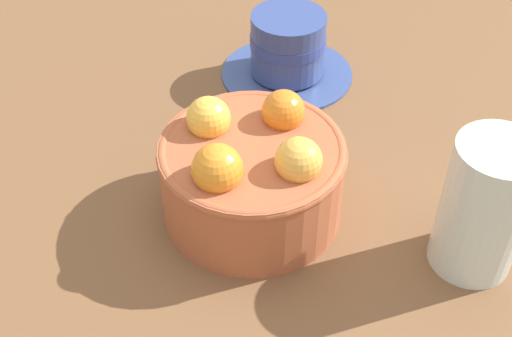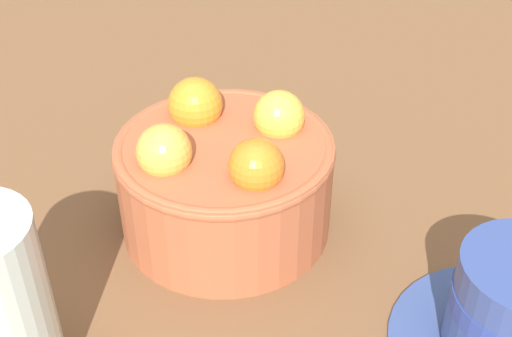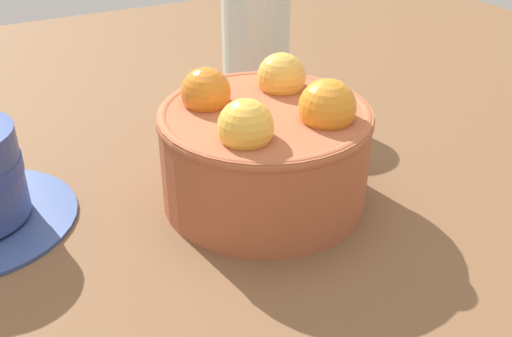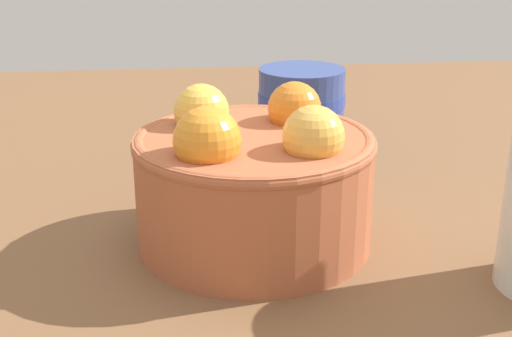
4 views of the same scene
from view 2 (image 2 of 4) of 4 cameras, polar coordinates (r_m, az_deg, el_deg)
ground_plane at (r=53.80cm, az=-2.39°, el=-6.56°), size 113.31×111.09×4.66cm
terracotta_bowl at (r=49.45cm, az=-2.61°, el=-0.67°), size 15.68×15.68×10.32cm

